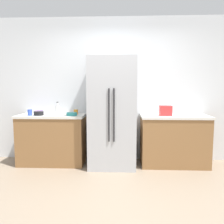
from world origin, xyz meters
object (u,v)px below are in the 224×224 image
Objects in this scene: toaster at (166,111)px; bowl_a at (39,112)px; refrigerator at (112,113)px; bowl_c at (72,114)px; bottle_a at (58,110)px; cup_b at (30,113)px; cup_a at (76,112)px; bowl_b at (39,113)px.

toaster is 2.30m from bowl_a.
refrigerator is 10.09× the size of bowl_c.
refrigerator is 1.02m from bottle_a.
refrigerator reaches higher than cup_b.
cup_a is 0.17m from bowl_c.
bowl_a is at bearing 177.56° from bottle_a.
toaster is at bearing 2.25° from cup_b.
refrigerator is 0.69m from cup_a.
toaster is at bearing 1.89° from bowl_c.
bowl_a is at bearing 173.44° from refrigerator.
bowl_b is at bearing -69.70° from bowl_a.
bowl_b is at bearing -178.57° from toaster.
bowl_a is at bearing 164.28° from bowl_c.
cup_b is 0.15m from bowl_b.
bowl_c is at bearing -29.52° from bottle_a.
bottle_a is at bearing 176.57° from toaster.
refrigerator is at bearing -6.56° from bowl_a.
bowl_a is 0.20m from bowl_b.
bottle_a is 2.13× the size of cup_b.
toaster is 1.38× the size of bowl_a.
bowl_b is at bearing 14.64° from cup_b.
cup_a is at bearing -0.14° from bottle_a.
bottle_a reaches higher than cup_b.
refrigerator is 1.30m from bowl_b.
refrigerator is at bearing 1.31° from bowl_b.
cup_a reaches higher than bowl_c.
bowl_a is (-2.29, 0.13, -0.06)m from toaster.
bottle_a is 1.21× the size of bowl_c.
bowl_b reaches higher than bowl_a.
bottle_a is at bearing 179.86° from cup_a.
cup_b is at bearing -154.16° from bottle_a.
bowl_b is (-2.22, -0.06, -0.05)m from toaster.
cup_a is (-0.67, 0.14, -0.01)m from refrigerator.
cup_b is at bearing -164.82° from cup_a.
bowl_b is 0.90× the size of bowl_c.
bottle_a is 0.34m from bowl_b.
bottle_a is 0.36m from bowl_a.
toaster is at bearing 1.43° from bowl_b.
bowl_a is (-0.69, 0.02, -0.01)m from cup_a.
toaster is at bearing -3.28° from bowl_a.
cup_a is at bearing 78.13° from bowl_c.
cup_b is at bearing -176.95° from bowl_c.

